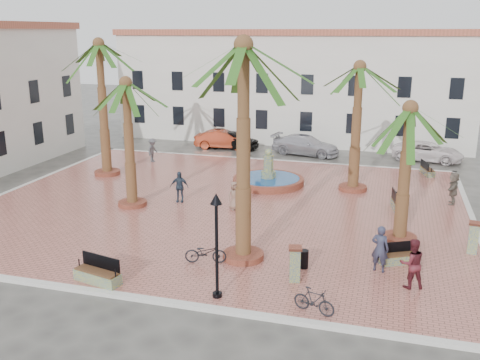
{
  "coord_description": "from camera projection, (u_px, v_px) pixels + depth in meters",
  "views": [
    {
      "loc": [
        8.7,
        -26.7,
        9.4
      ],
      "look_at": [
        1.0,
        0.0,
        1.6
      ],
      "focal_mm": 40.0,
      "sensor_mm": 36.0,
      "label": 1
    }
  ],
  "objects": [
    {
      "name": "building_north",
      "position": [
        292.0,
        85.0,
        46.77
      ],
      "size": [
        30.4,
        7.4,
        9.5
      ],
      "color": "white",
      "rests_on": "ground"
    },
    {
      "name": "bollard_n",
      "position": [
        243.0,
        161.0,
        36.08
      ],
      "size": [
        0.53,
        0.53,
        1.46
      ],
      "rotation": [
        0.0,
        0.0,
        -0.02
      ],
      "color": "gray",
      "rests_on": "plaza"
    },
    {
      "name": "lamppost_e",
      "position": [
        408.0,
        152.0,
        29.57
      ],
      "size": [
        0.44,
        0.44,
        4.09
      ],
      "color": "black",
      "rests_on": "plaza"
    },
    {
      "name": "palm_nw",
      "position": [
        100.0,
        59.0,
        33.57
      ],
      "size": [
        5.47,
        5.47,
        8.85
      ],
      "color": "brown",
      "rests_on": "plaza"
    },
    {
      "name": "lamppost_s",
      "position": [
        216.0,
        228.0,
        18.53
      ],
      "size": [
        0.42,
        0.42,
        3.9
      ],
      "color": "black",
      "rests_on": "plaza"
    },
    {
      "name": "bench_s",
      "position": [
        98.0,
        275.0,
        20.27
      ],
      "size": [
        2.03,
        1.02,
        1.03
      ],
      "rotation": [
        0.0,
        0.0,
        -0.23
      ],
      "color": "gray",
      "rests_on": "plaza"
    },
    {
      "name": "plaza",
      "position": [
        223.0,
        205.0,
        29.54
      ],
      "size": [
        26.0,
        22.0,
        0.15
      ],
      "primitive_type": "cube",
      "color": "#BD6A5C",
      "rests_on": "ground"
    },
    {
      "name": "car_black",
      "position": [
        232.0,
        140.0,
        43.83
      ],
      "size": [
        4.63,
        2.35,
        1.51
      ],
      "primitive_type": "imported",
      "rotation": [
        0.0,
        0.0,
        1.44
      ],
      "color": "black",
      "rests_on": "ground"
    },
    {
      "name": "bicycle_b",
      "position": [
        314.0,
        301.0,
        18.01
      ],
      "size": [
        1.57,
        0.86,
        0.91
      ],
      "primitive_type": "imported",
      "rotation": [
        0.0,
        0.0,
        1.27
      ],
      "color": "black",
      "rests_on": "plaza"
    },
    {
      "name": "bench_e",
      "position": [
        398.0,
        205.0,
        28.41
      ],
      "size": [
        0.91,
        2.01,
        1.02
      ],
      "rotation": [
        0.0,
        0.0,
        1.74
      ],
      "color": "gray",
      "rests_on": "plaza"
    },
    {
      "name": "pedestrian_east",
      "position": [
        453.0,
        188.0,
        29.31
      ],
      "size": [
        0.77,
        1.73,
        1.8
      ],
      "primitive_type": "imported",
      "rotation": [
        0.0,
        0.0,
        -1.71
      ],
      "color": "#6E6358",
      "rests_on": "plaza"
    },
    {
      "name": "litter_bin",
      "position": [
        304.0,
        259.0,
        21.5
      ],
      "size": [
        0.39,
        0.39,
        0.75
      ],
      "primitive_type": "cylinder",
      "color": "black",
      "rests_on": "plaza"
    },
    {
      "name": "fountain",
      "position": [
        268.0,
        180.0,
        33.19
      ],
      "size": [
        4.4,
        4.4,
        2.27
      ],
      "color": "brown",
      "rests_on": "plaza"
    },
    {
      "name": "bench_se",
      "position": [
        399.0,
        257.0,
        21.96
      ],
      "size": [
        1.68,
        1.22,
        0.86
      ],
      "rotation": [
        0.0,
        0.0,
        0.5
      ],
      "color": "gray",
      "rests_on": "plaza"
    },
    {
      "name": "kerb_w",
      "position": [
        23.0,
        187.0,
        33.01
      ],
      "size": [
        0.3,
        22.3,
        0.16
      ],
      "primitive_type": "cube",
      "color": "silver",
      "rests_on": "ground"
    },
    {
      "name": "kerb_n",
      "position": [
        268.0,
        160.0,
        39.71
      ],
      "size": [
        26.3,
        0.3,
        0.16
      ],
      "primitive_type": "cube",
      "color": "silver",
      "rests_on": "ground"
    },
    {
      "name": "pedestrian_fountain_a",
      "position": [
        234.0,
        196.0,
        28.4
      ],
      "size": [
        0.9,
        0.84,
        1.54
      ],
      "primitive_type": "imported",
      "rotation": [
        0.0,
        0.0,
        0.64
      ],
      "color": "#8B6958",
      "rests_on": "plaza"
    },
    {
      "name": "kerb_e",
      "position": [
        476.0,
        228.0,
        26.07
      ],
      "size": [
        0.3,
        22.3,
        0.16
      ],
      "primitive_type": "cube",
      "color": "silver",
      "rests_on": "ground"
    },
    {
      "name": "bollard_e",
      "position": [
        474.0,
        237.0,
        22.81
      ],
      "size": [
        0.58,
        0.58,
        1.4
      ],
      "rotation": [
        0.0,
        0.0,
        -0.17
      ],
      "color": "gray",
      "rests_on": "plaza"
    },
    {
      "name": "cyclist_a",
      "position": [
        380.0,
        249.0,
        21.04
      ],
      "size": [
        0.79,
        0.61,
        1.91
      ],
      "primitive_type": "imported",
      "rotation": [
        0.0,
        0.0,
        2.9
      ],
      "color": "#2E3249",
      "rests_on": "plaza"
    },
    {
      "name": "ground",
      "position": [
        223.0,
        206.0,
        29.56
      ],
      "size": [
        120.0,
        120.0,
        0.0
      ],
      "primitive_type": "plane",
      "color": "#56544F",
      "rests_on": "ground"
    },
    {
      "name": "car_red",
      "position": [
        223.0,
        139.0,
        43.91
      ],
      "size": [
        4.78,
        2.14,
        1.52
      ],
      "primitive_type": "imported",
      "rotation": [
        0.0,
        0.0,
        1.69
      ],
      "color": "maroon",
      "rests_on": "ground"
    },
    {
      "name": "bollard_se",
      "position": [
        295.0,
        263.0,
        20.26
      ],
      "size": [
        0.6,
        0.6,
        1.4
      ],
      "rotation": [
        0.0,
        0.0,
        0.22
      ],
      "color": "gray",
      "rests_on": "plaza"
    },
    {
      "name": "bench_ne",
      "position": [
        427.0,
        171.0,
        35.48
      ],
      "size": [
        0.94,
        1.77,
        0.9
      ],
      "rotation": [
        0.0,
        0.0,
        1.83
      ],
      "color": "gray",
      "rests_on": "plaza"
    },
    {
      "name": "palm_sw",
      "position": [
        127.0,
        99.0,
        27.7
      ],
      "size": [
        5.05,
        5.05,
        7.0
      ],
      "color": "brown",
      "rests_on": "plaza"
    },
    {
      "name": "car_silver",
      "position": [
        306.0,
        145.0,
        41.71
      ],
      "size": [
        5.56,
        3.04,
        1.53
      ],
      "primitive_type": "imported",
      "rotation": [
        0.0,
        0.0,
        1.39
      ],
      "color": "silver",
      "rests_on": "ground"
    },
    {
      "name": "bicycle_a",
      "position": [
        206.0,
        253.0,
        21.93
      ],
      "size": [
        1.8,
        1.0,
        0.9
      ],
      "primitive_type": "imported",
      "rotation": [
        0.0,
        0.0,
        1.82
      ],
      "color": "black",
      "rests_on": "plaza"
    },
    {
      "name": "palm_e",
      "position": [
        409.0,
        126.0,
        22.98
      ],
      "size": [
        5.07,
        5.07,
        6.41
      ],
      "color": "brown",
      "rests_on": "plaza"
    },
    {
      "name": "pedestrian_fountain_b",
      "position": [
        179.0,
        187.0,
        29.67
      ],
      "size": [
        1.08,
        0.59,
        1.74
      ],
      "primitive_type": "imported",
      "rotation": [
        0.0,
        0.0,
        0.17
      ],
      "color": "#2D3C4F",
      "rests_on": "plaza"
    },
    {
      "name": "palm_s",
      "position": [
        244.0,
        70.0,
        20.38
      ],
      "size": [
        5.59,
        5.59,
        9.11
      ],
      "color": "brown",
      "rests_on": "plaza"
    },
    {
      "name": "cyclist_b",
      "position": [
        412.0,
        263.0,
        19.7
      ],
      "size": [
        1.12,
        0.99,
        1.92
      ],
      "primitive_type": "imported",
      "rotation": [
        0.0,
        0.0,
        3.47
      ],
      "color": "#591D26",
      "rests_on": "plaza"
    },
    {
      "name": "pedestrian_north",
      "position": [
        153.0,
        150.0,
        38.78
      ],
      "size": [
        0.73,
        1.16,
        1.72
      ],
      "primitive_type": "imported",
      "rotation": [
        0.0,
        0.0,
        1.49
      ],
      "color": "#55555B",
      "rests_on": "plaza"
    },
    {
      "name": "kerb_s",
      "position": [
        130.0,
        297.0,
        19.36
      ],
      "size": [
        26.3,
        0.3,
        0.16
      ],
      "primitive_type": "cube",
      "color": "silver",
      "rests_on": "ground"
    },
    {
      "name": "car_white",
      "position": [
        428.0,
        151.0,
        39.75
      ],
      "size": [
        5.41,
        3.27,
        1.41
      ],
      "primitive_type": "imported",
      "rotation": [
        0.0,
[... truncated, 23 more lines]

